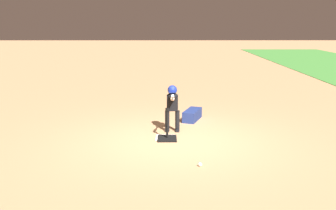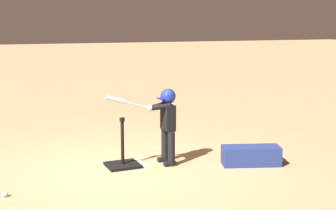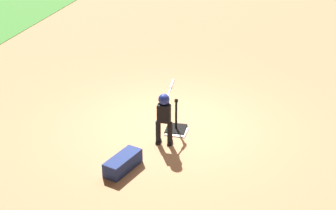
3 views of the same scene
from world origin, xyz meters
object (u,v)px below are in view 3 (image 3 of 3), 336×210
object	(u,v)px
equipment_bag	(123,163)
batter_child	(164,112)
batting_tee	(176,126)
baseball	(165,95)

from	to	relation	value
equipment_bag	batter_child	bearing A→B (deg)	-6.69
batting_tee	baseball	xyz separation A→B (m)	(1.68, 0.60, -0.05)
batter_child	baseball	size ratio (longest dim) A/B	15.16
batter_child	equipment_bag	distance (m)	1.38
baseball	equipment_bag	distance (m)	3.43
batter_child	equipment_bag	size ratio (longest dim) A/B	1.34
batting_tee	batter_child	world-z (taller)	batter_child
batting_tee	batter_child	bearing A→B (deg)	168.57
baseball	batter_child	bearing A→B (deg)	-168.41
batting_tee	batter_child	distance (m)	0.89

